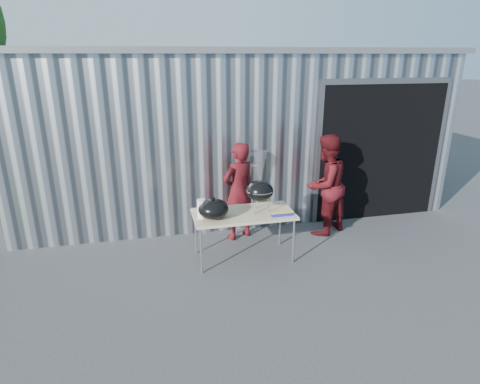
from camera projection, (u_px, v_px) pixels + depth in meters
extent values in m
plane|color=#363638|center=(223.00, 282.00, 5.55)|extent=(80.00, 80.00, 0.00)
cube|color=silver|center=(218.00, 120.00, 9.56)|extent=(8.00, 6.00, 3.00)
cube|color=slate|center=(217.00, 51.00, 9.06)|extent=(8.20, 6.20, 0.10)
cube|color=black|center=(364.00, 147.00, 7.94)|extent=(2.40, 1.20, 2.50)
cube|color=#4C4C51|center=(388.00, 81.00, 6.99)|extent=(2.52, 0.08, 0.10)
cube|color=tan|center=(243.00, 214.00, 5.98)|extent=(1.50, 0.75, 0.04)
cylinder|color=silver|center=(201.00, 251.00, 5.66)|extent=(0.03, 0.03, 0.71)
cylinder|color=silver|center=(293.00, 241.00, 5.96)|extent=(0.03, 0.03, 0.71)
cylinder|color=silver|center=(196.00, 233.00, 6.24)|extent=(0.03, 0.03, 0.71)
cylinder|color=silver|center=(280.00, 225.00, 6.54)|extent=(0.03, 0.03, 0.71)
ellipsoid|color=black|center=(260.00, 191.00, 5.91)|extent=(0.40, 0.40, 0.30)
cylinder|color=silver|center=(260.00, 190.00, 5.90)|extent=(0.41, 0.41, 0.02)
cylinder|color=silver|center=(260.00, 189.00, 5.90)|extent=(0.39, 0.39, 0.01)
cylinder|color=silver|center=(257.00, 201.00, 6.11)|extent=(0.02, 0.02, 0.24)
cylinder|color=silver|center=(253.00, 206.00, 5.89)|extent=(0.02, 0.02, 0.24)
cylinder|color=silver|center=(269.00, 205.00, 5.94)|extent=(0.02, 0.02, 0.24)
cylinder|color=#C27345|center=(252.00, 189.00, 5.87)|extent=(0.02, 0.14, 0.02)
cylinder|color=#C27345|center=(254.00, 189.00, 5.88)|extent=(0.02, 0.14, 0.02)
cylinder|color=#C27345|center=(256.00, 189.00, 5.88)|extent=(0.02, 0.14, 0.02)
cylinder|color=#C27345|center=(258.00, 189.00, 5.89)|extent=(0.02, 0.14, 0.02)
cylinder|color=#C27345|center=(260.00, 188.00, 5.90)|extent=(0.02, 0.14, 0.02)
cylinder|color=#C27345|center=(262.00, 188.00, 5.90)|extent=(0.02, 0.14, 0.02)
cylinder|color=#C27345|center=(264.00, 188.00, 5.91)|extent=(0.02, 0.14, 0.02)
cylinder|color=#C27345|center=(266.00, 188.00, 5.92)|extent=(0.02, 0.14, 0.02)
cylinder|color=#C27345|center=(268.00, 188.00, 5.92)|extent=(0.02, 0.14, 0.02)
cone|color=silver|center=(260.00, 170.00, 5.80)|extent=(0.20, 0.20, 0.55)
ellipsoid|color=black|center=(213.00, 209.00, 5.73)|extent=(0.44, 0.44, 0.29)
cylinder|color=black|center=(213.00, 199.00, 5.68)|extent=(0.05, 0.05, 0.03)
cylinder|color=white|center=(201.00, 209.00, 5.74)|extent=(0.12, 0.12, 0.28)
cube|color=white|center=(205.00, 207.00, 6.05)|extent=(0.20, 0.15, 0.10)
cube|color=#1B1AA9|center=(282.00, 214.00, 5.84)|extent=(0.32, 0.06, 0.05)
cube|color=yellow|center=(282.00, 212.00, 5.83)|extent=(0.32, 0.06, 0.01)
imported|color=#460C11|center=(239.00, 191.00, 6.66)|extent=(0.72, 0.61, 1.66)
imported|color=#460C11|center=(325.00, 185.00, 6.84)|extent=(1.06, 0.98, 1.75)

